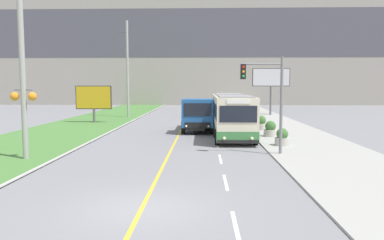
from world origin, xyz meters
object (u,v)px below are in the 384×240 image
(traffic_light_mast, at_px, (269,92))
(billboard_large, at_px, (271,79))
(utility_pole_far, at_px, (128,69))
(planter_round_near, at_px, (282,138))
(car_distant, at_px, (197,111))
(billboard_small, at_px, (94,98))
(planter_round_third, at_px, (261,123))
(dump_truck, at_px, (198,116))
(utility_pole_near, at_px, (22,58))
(city_bus, at_px, (231,115))
(planter_round_second, at_px, (270,130))

(traffic_light_mast, xyz_separation_m, billboard_large, (4.93, 26.95, 1.12))
(utility_pole_far, bearing_deg, planter_round_near, -56.69)
(car_distant, relative_size, utility_pole_far, 0.38)
(car_distant, distance_m, utility_pole_far, 9.65)
(billboard_small, xyz_separation_m, planter_round_near, (15.83, -14.29, -1.92))
(planter_round_near, relative_size, planter_round_third, 0.91)
(dump_truck, bearing_deg, utility_pole_near, -127.30)
(city_bus, height_order, utility_pole_far, utility_pole_far)
(city_bus, distance_m, traffic_light_mast, 8.35)
(utility_pole_near, relative_size, billboard_small, 2.92)
(city_bus, distance_m, dump_truck, 3.06)
(utility_pole_near, bearing_deg, dump_truck, 52.70)
(traffic_light_mast, xyz_separation_m, planter_round_third, (1.34, 10.96, -2.79))
(planter_round_near, bearing_deg, traffic_light_mast, -116.34)
(utility_pole_far, distance_m, traffic_light_mast, 26.72)
(city_bus, bearing_deg, traffic_light_mast, -80.16)
(city_bus, distance_m, utility_pole_near, 15.12)
(city_bus, relative_size, utility_pole_far, 1.05)
(traffic_light_mast, height_order, planter_round_near, traffic_light_mast)
(utility_pole_near, bearing_deg, car_distant, 72.76)
(utility_pole_near, height_order, planter_round_near, utility_pole_near)
(traffic_light_mast, bearing_deg, city_bus, 99.84)
(planter_round_third, bearing_deg, billboard_large, 77.34)
(utility_pole_near, bearing_deg, traffic_light_mast, 7.11)
(utility_pole_far, distance_m, planter_round_second, 22.23)
(utility_pole_far, distance_m, billboard_large, 17.64)
(dump_truck, distance_m, planter_round_second, 6.07)
(city_bus, relative_size, planter_round_third, 10.05)
(utility_pole_near, bearing_deg, billboard_large, 58.53)
(planter_round_third, bearing_deg, utility_pole_far, 137.31)
(car_distant, bearing_deg, billboard_large, 10.99)
(planter_round_second, height_order, planter_round_third, planter_round_third)
(planter_round_second, bearing_deg, billboard_large, 79.96)
(city_bus, relative_size, billboard_small, 3.17)
(dump_truck, relative_size, planter_round_third, 5.73)
(car_distant, xyz_separation_m, utility_pole_far, (-8.12, -1.58, 4.97))
(billboard_large, bearing_deg, planter_round_near, -98.40)
(city_bus, height_order, car_distant, city_bus)
(billboard_small, distance_m, planter_round_second, 18.93)
(utility_pole_far, bearing_deg, planter_round_third, -42.69)
(traffic_light_mast, relative_size, planter_round_near, 4.95)
(traffic_light_mast, bearing_deg, billboard_small, 130.38)
(car_distant, relative_size, planter_round_second, 3.81)
(planter_round_near, bearing_deg, car_distant, 103.97)
(dump_truck, xyz_separation_m, planter_round_second, (5.29, -2.88, -0.76))
(billboard_large, relative_size, planter_round_near, 5.50)
(car_distant, distance_m, billboard_small, 13.21)
(planter_round_second, bearing_deg, planter_round_near, -90.24)
(dump_truck, distance_m, planter_round_third, 5.45)
(city_bus, height_order, utility_pole_near, utility_pole_near)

